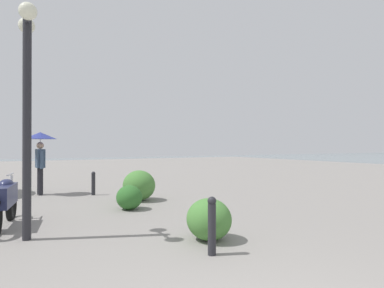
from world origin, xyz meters
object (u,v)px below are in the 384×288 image
Objects in this scene: motorcycle at (4,201)px; bollard_near at (212,225)px; bollard_mid at (93,183)px; lamppost at (27,86)px; pedestrian at (40,145)px.

bollard_near is (-3.33, -2.71, -0.06)m from motorcycle.
bollard_near reaches higher than bollard_mid.
bollard_near is at bearing -140.85° from motorcycle.
motorcycle is 2.54× the size of bollard_near.
bollard_near is at bearing -132.42° from lamppost.
bollard_mid is at bearing 2.71° from bollard_near.
pedestrian reaches higher than bollard_mid.
pedestrian is at bearing 59.96° from bollard_mid.
motorcycle is 1.06× the size of pedestrian.
motorcycle is 4.29m from bollard_near.
bollard_near is 6.64m from bollard_mid.
bollard_mid is at bearing -24.36° from lamppost.
pedestrian reaches higher than bollard_near.
motorcycle reaches higher than bollard_mid.
lamppost is 5.47m from pedestrian.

